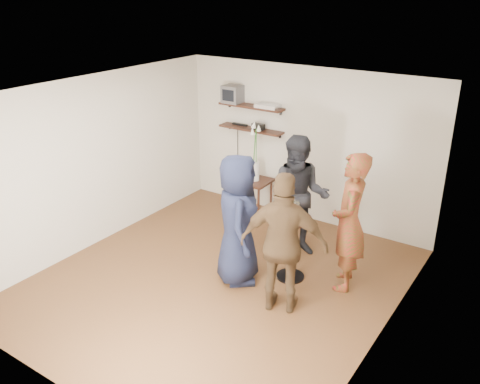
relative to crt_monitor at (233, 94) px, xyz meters
The scene contains 18 objects.
room 2.84m from the crt_monitor, 59.92° to the right, with size 4.58×5.08×2.68m.
shelf_upper 0.41m from the crt_monitor, ahead, with size 1.20×0.25×0.04m, color black.
shelf_lower 0.68m from the crt_monitor, ahead, with size 1.20×0.25×0.04m, color black.
crt_monitor is the anchor object (origin of this frame).
dvd_deck 0.72m from the crt_monitor, ahead, with size 0.40×0.24×0.06m, color silver.
radio 0.72m from the crt_monitor, ahead, with size 0.22×0.10×0.10m, color black.
power_strip 0.55m from the crt_monitor, 24.63° to the left, with size 0.30×0.05×0.03m, color black.
side_table 1.63m from the crt_monitor, 21.21° to the right, with size 0.54×0.54×0.63m.
vase_lilies 1.24m from the crt_monitor, 21.33° to the right, with size 0.20×0.21×1.07m.
drinks_table 3.12m from the crt_monitor, 38.85° to the right, with size 0.51×0.51×0.92m.
wine_glass_fl 2.89m from the crt_monitor, 40.17° to the right, with size 0.07×0.07×0.20m.
wine_glass_fr 2.99m from the crt_monitor, 38.41° to the right, with size 0.07×0.07×0.20m.
wine_glass_bl 2.88m from the crt_monitor, 38.36° to the right, with size 0.07×0.07×0.21m.
wine_glass_br 2.94m from the crt_monitor, 38.00° to the right, with size 0.07×0.07×0.22m.
person_plaid 3.40m from the crt_monitor, 27.69° to the right, with size 0.69×0.45×1.88m, color red.
person_dark 2.43m from the crt_monitor, 29.12° to the right, with size 0.89×0.69×1.83m, color black.
person_navy 2.90m from the crt_monitor, 54.20° to the right, with size 0.88×0.58×1.81m, color black.
person_brown 3.60m from the crt_monitor, 45.23° to the right, with size 1.06×0.44×1.82m, color #4C3520.
Camera 1 is at (3.59, -4.81, 3.84)m, focal length 38.00 mm.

